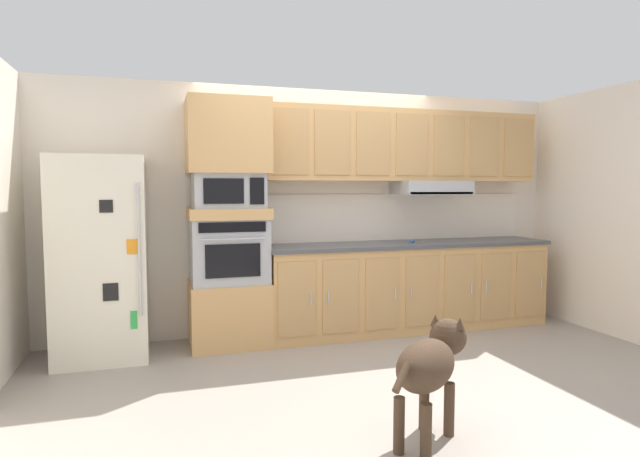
{
  "coord_description": "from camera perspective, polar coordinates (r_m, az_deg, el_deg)",
  "views": [
    {
      "loc": [
        -1.61,
        -4.23,
        1.49
      ],
      "look_at": [
        -0.14,
        0.51,
        1.11
      ],
      "focal_mm": 29.64,
      "sensor_mm": 36.0,
      "label": 1
    }
  ],
  "objects": [
    {
      "name": "oven_base_cabinet",
      "position": [
        5.16,
        -9.74,
        -8.97
      ],
      "size": [
        0.74,
        0.62,
        0.6
      ],
      "primitive_type": "cube",
      "color": "tan",
      "rests_on": "ground"
    },
    {
      "name": "ground_plane",
      "position": [
        4.76,
        3.51,
        -13.8
      ],
      "size": [
        9.6,
        9.6,
        0.0
      ],
      "primitive_type": "plane",
      "color": "#9E9389"
    },
    {
      "name": "dog",
      "position": [
        3.27,
        11.89,
        -14.0
      ],
      "size": [
        0.78,
        0.66,
        0.69
      ],
      "rotation": [
        0.0,
        0.0,
        0.69
      ],
      "color": "#473323",
      "rests_on": "ground"
    },
    {
      "name": "lower_cabinet_run",
      "position": [
        5.68,
        9.52,
        -6.29
      ],
      "size": [
        3.02,
        0.63,
        0.88
      ],
      "color": "tan",
      "rests_on": "ground"
    },
    {
      "name": "screwdriver",
      "position": [
        5.57,
        10.02,
        -1.37
      ],
      "size": [
        0.17,
        0.17,
        0.03
      ],
      "color": "blue",
      "rests_on": "countertop_slab"
    },
    {
      "name": "microwave",
      "position": [
        5.02,
        -9.91,
        4.02
      ],
      "size": [
        0.64,
        0.54,
        0.32
      ],
      "color": "#A8AAAF",
      "rests_on": "appliance_mid_shelf"
    },
    {
      "name": "built_in_oven",
      "position": [
        5.05,
        -9.83,
        -2.34
      ],
      "size": [
        0.7,
        0.62,
        0.6
      ],
      "color": "#A8AAAF",
      "rests_on": "oven_base_cabinet"
    },
    {
      "name": "backsplash_panel",
      "position": [
        5.85,
        8.33,
        1.25
      ],
      "size": [
        3.06,
        0.02,
        0.5
      ],
      "primitive_type": "cube",
      "color": "white",
      "rests_on": "countertop_slab"
    },
    {
      "name": "upper_cabinet_with_hood",
      "position": [
        5.71,
        9.3,
        8.51
      ],
      "size": [
        3.02,
        0.48,
        0.88
      ],
      "color": "tan",
      "rests_on": "backsplash_panel"
    },
    {
      "name": "appliance_upper_cabinet",
      "position": [
        5.04,
        -9.99,
        9.71
      ],
      "size": [
        0.74,
        0.62,
        0.68
      ],
      "primitive_type": "cube",
      "color": "tan",
      "rests_on": "microwave"
    },
    {
      "name": "refrigerator",
      "position": [
        4.97,
        -22.59,
        -2.96
      ],
      "size": [
        0.76,
        0.73,
        1.76
      ],
      "color": "silver",
      "rests_on": "ground"
    },
    {
      "name": "back_kitchen_wall",
      "position": [
        5.58,
        -0.47,
        1.97
      ],
      "size": [
        6.2,
        0.12,
        2.5
      ],
      "primitive_type": "cube",
      "color": "silver",
      "rests_on": "ground"
    },
    {
      "name": "appliance_mid_shelf",
      "position": [
        5.03,
        -9.88,
        1.63
      ],
      "size": [
        0.74,
        0.62,
        0.1
      ],
      "primitive_type": "cube",
      "color": "tan",
      "rests_on": "built_in_oven"
    },
    {
      "name": "side_panel_right",
      "position": [
        6.11,
        28.94,
        1.63
      ],
      "size": [
        0.12,
        7.1,
        2.5
      ],
      "primitive_type": "cube",
      "color": "white",
      "rests_on": "ground"
    },
    {
      "name": "countertop_slab",
      "position": [
        5.61,
        9.57,
        -1.67
      ],
      "size": [
        3.06,
        0.64,
        0.04
      ],
      "primitive_type": "cube",
      "color": "#4C4C51",
      "rests_on": "lower_cabinet_run"
    }
  ]
}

